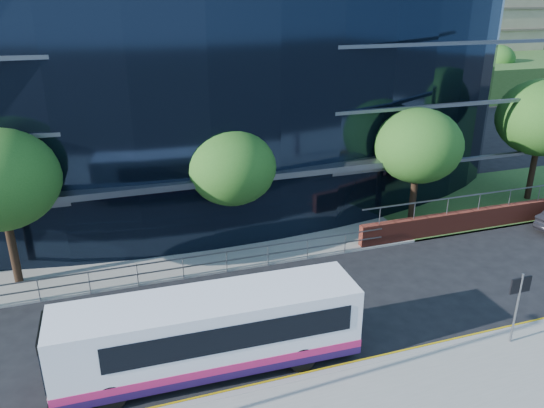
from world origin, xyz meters
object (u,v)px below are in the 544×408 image
object	(u,v)px
city_bus	(212,331)
tree_far_c	(418,146)
street_sign	(519,294)
tree_far_b	(232,168)
tree_dist_e	(394,64)
tree_far_d	(542,118)
tree_dist_f	(497,60)

from	to	relation	value
city_bus	tree_far_c	bearing A→B (deg)	34.20
street_sign	city_bus	distance (m)	10.81
tree_far_b	tree_dist_e	distance (m)	40.74
tree_far_c	tree_far_d	world-z (taller)	tree_far_d
street_sign	tree_dist_f	xyz separation A→B (m)	(35.50, 43.59, 2.06)
city_bus	tree_dist_e	bearing A→B (deg)	54.20
tree_far_b	tree_far_d	bearing A→B (deg)	1.51
tree_far_b	tree_dist_e	world-z (taller)	tree_dist_e
tree_dist_f	street_sign	bearing A→B (deg)	-129.16
tree_far_b	city_bus	world-z (taller)	tree_far_b
tree_far_d	tree_dist_f	size ratio (longest dim) A/B	1.23
tree_far_b	tree_far_d	world-z (taller)	tree_far_d
street_sign	tree_far_c	xyz separation A→B (m)	(2.50, 10.59, 2.39)
tree_dist_f	city_bus	size ratio (longest dim) A/B	0.59
street_sign	tree_far_b	distance (m)	13.54
street_sign	tree_far_d	xyz separation A→B (m)	(11.50, 11.59, 3.04)
tree_far_c	tree_dist_f	bearing A→B (deg)	45.00
tree_far_c	tree_far_d	xyz separation A→B (m)	(9.00, 1.00, 0.65)
tree_dist_e	street_sign	bearing A→B (deg)	-115.12
tree_far_c	tree_dist_f	xyz separation A→B (m)	(33.00, 33.00, -0.33)
tree_far_b	city_bus	xyz separation A→B (m)	(-3.06, -8.86, -2.75)
street_sign	city_bus	world-z (taller)	street_sign
tree_far_c	tree_dist_f	distance (m)	46.67
tree_dist_e	city_bus	xyz separation A→B (m)	(-30.06, -39.36, -3.07)
tree_far_d	tree_dist_f	bearing A→B (deg)	53.13
street_sign	tree_far_d	bearing A→B (deg)	45.22
street_sign	tree_dist_e	bearing A→B (deg)	64.88
tree_dist_e	tree_dist_f	bearing A→B (deg)	7.13
street_sign	tree_far_c	world-z (taller)	tree_far_c
tree_dist_f	city_bus	world-z (taller)	tree_dist_f
city_bus	tree_dist_f	bearing A→B (deg)	43.49
tree_dist_e	city_bus	bearing A→B (deg)	-127.37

